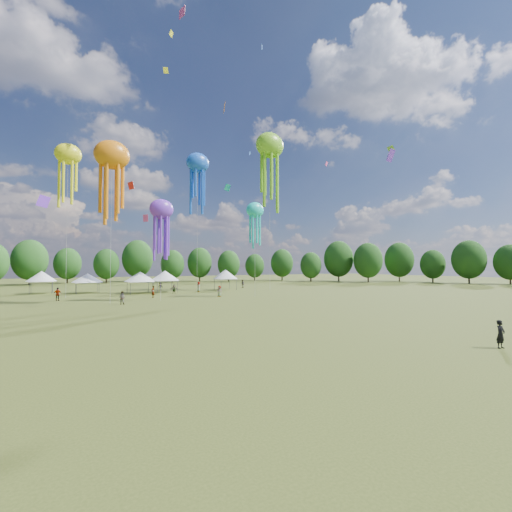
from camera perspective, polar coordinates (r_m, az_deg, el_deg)
ground at (r=20.76m, az=20.21°, el=-15.65°), size 300.00×300.00×0.00m
observer_main at (r=25.77m, az=36.29°, el=-10.72°), size 0.65×0.45×1.71m
spectator_near at (r=47.20m, az=-21.91°, el=-6.65°), size 1.06×1.00×1.74m
spectators_far at (r=63.92m, az=-12.81°, el=-5.38°), size 37.22×19.36×1.92m
festival_tents at (r=67.58m, az=-19.54°, el=-3.25°), size 37.93×13.10×4.31m
show_kites at (r=61.89m, az=-7.76°, el=14.12°), size 41.35×15.26×32.64m
small_kites at (r=62.35m, az=-14.68°, el=24.06°), size 77.52×53.54×45.74m
treeline at (r=76.38m, az=-21.13°, el=-0.46°), size 201.57×95.24×13.43m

